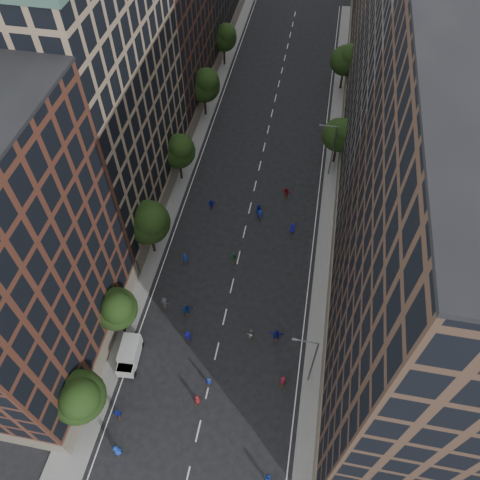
{
  "coord_description": "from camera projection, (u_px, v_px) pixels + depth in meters",
  "views": [
    {
      "loc": [
        6.85,
        -8.8,
        49.95
      ],
      "look_at": [
        -0.05,
        28.39,
        2.0
      ],
      "focal_mm": 35.0,
      "sensor_mm": 36.0,
      "label": 1
    }
  ],
  "objects": [
    {
      "name": "bldg_left_b",
      "position": [
        93.0,
        96.0,
        55.46
      ],
      "size": [
        14.0,
        26.0,
        34.0
      ],
      "primitive_type": "cube",
      "color": "#987F64",
      "rests_on": "ground"
    },
    {
      "name": "skater_3",
      "position": [
        188.0,
        337.0,
        53.79
      ],
      "size": [
        1.15,
        0.77,
        1.65
      ],
      "primitive_type": "imported",
      "rotation": [
        0.0,
        0.0,
        2.98
      ],
      "color": "#1515AF",
      "rests_on": "ground"
    },
    {
      "name": "tree_right_a",
      "position": [
        340.0,
        134.0,
        68.78
      ],
      "size": [
        5.0,
        5.0,
        8.39
      ],
      "color": "black",
      "rests_on": "ground"
    },
    {
      "name": "skater_4",
      "position": [
        118.0,
        413.0,
        48.36
      ],
      "size": [
        1.07,
        0.66,
        1.69
      ],
      "primitive_type": "imported",
      "rotation": [
        0.0,
        0.0,
        3.41
      ],
      "color": "#1322A1",
      "rests_on": "ground"
    },
    {
      "name": "skater_13",
      "position": [
        185.0,
        258.0,
        60.53
      ],
      "size": [
        0.78,
        0.6,
        1.89
      ],
      "primitive_type": "imported",
      "rotation": [
        0.0,
        0.0,
        2.9
      ],
      "color": "#163EB7",
      "rests_on": "ground"
    },
    {
      "name": "tree_left_2",
      "position": [
        149.0,
        221.0,
        57.33
      ],
      "size": [
        5.6,
        5.6,
        9.45
      ],
      "color": "black",
      "rests_on": "ground"
    },
    {
      "name": "skater_0",
      "position": [
        117.0,
        450.0,
        46.05
      ],
      "size": [
        1.04,
        0.81,
        1.87
      ],
      "primitive_type": "imported",
      "rotation": [
        0.0,
        0.0,
        3.4
      ],
      "color": "#1539AD",
      "rests_on": "ground"
    },
    {
      "name": "skater_1",
      "position": [
        209.0,
        381.0,
        50.51
      ],
      "size": [
        0.65,
        0.48,
        1.63
      ],
      "primitive_type": "imported",
      "rotation": [
        0.0,
        0.0,
        2.97
      ],
      "color": "#132B9E",
      "rests_on": "ground"
    },
    {
      "name": "skater_14",
      "position": [
        258.0,
        210.0,
        65.75
      ],
      "size": [
        1.09,
        0.95,
        1.92
      ],
      "primitive_type": "imported",
      "rotation": [
        0.0,
        0.0,
        2.87
      ],
      "color": "#142AA9",
      "rests_on": "ground"
    },
    {
      "name": "streetlamp_near",
      "position": [
        311.0,
        360.0,
        47.42
      ],
      "size": [
        2.64,
        0.22,
        9.06
      ],
      "color": "#595B60",
      "rests_on": "ground"
    },
    {
      "name": "bldg_right_a",
      "position": [
        439.0,
        279.0,
        38.2
      ],
      "size": [
        14.0,
        30.0,
        36.0
      ],
      "primitive_type": "cube",
      "color": "#4B3528",
      "rests_on": "ground"
    },
    {
      "name": "skater_6",
      "position": [
        197.0,
        399.0,
        49.35
      ],
      "size": [
        0.87,
        0.72,
        1.52
      ],
      "primitive_type": "imported",
      "rotation": [
        0.0,
        0.0,
        2.78
      ],
      "color": "maroon",
      "rests_on": "ground"
    },
    {
      "name": "bldg_left_a",
      "position": [
        0.0,
        269.0,
        42.42
      ],
      "size": [
        14.0,
        22.0,
        30.0
      ],
      "primitive_type": "cube",
      "color": "#4F291E",
      "rests_on": "ground"
    },
    {
      "name": "skater_5",
      "position": [
        277.0,
        335.0,
        53.87
      ],
      "size": [
        1.65,
        0.64,
        1.74
      ],
      "primitive_type": "imported",
      "rotation": [
        0.0,
        0.0,
        3.22
      ],
      "color": "#121B96",
      "rests_on": "ground"
    },
    {
      "name": "sidewalk_right",
      "position": [
        338.0,
        164.0,
        72.86
      ],
      "size": [
        4.0,
        105.0,
        0.15
      ],
      "primitive_type": "cube",
      "color": "slate",
      "rests_on": "ground"
    },
    {
      "name": "skater_16",
      "position": [
        211.0,
        205.0,
        66.36
      ],
      "size": [
        1.22,
        0.85,
        1.93
      ],
      "primitive_type": "imported",
      "rotation": [
        0.0,
        0.0,
        3.52
      ],
      "color": "#1623B9",
      "rests_on": "ground"
    },
    {
      "name": "sidewalk_left",
      "position": [
        189.0,
        146.0,
        75.57
      ],
      "size": [
        4.0,
        105.0,
        0.15
      ],
      "primitive_type": "cube",
      "color": "slate",
      "rests_on": "ground"
    },
    {
      "name": "ground",
      "position": [
        255.0,
        188.0,
        69.7
      ],
      "size": [
        240.0,
        240.0,
        0.0
      ],
      "primitive_type": "plane",
      "color": "black",
      "rests_on": "ground"
    },
    {
      "name": "bldg_left_c",
      "position": [
        154.0,
        26.0,
        71.82
      ],
      "size": [
        14.0,
        20.0,
        28.0
      ],
      "primitive_type": "cube",
      "color": "#4F291E",
      "rests_on": "ground"
    },
    {
      "name": "streetlamp_far",
      "position": [
        332.0,
        148.0,
        67.52
      ],
      "size": [
        2.64,
        0.22,
        9.06
      ],
      "color": "#595B60",
      "rests_on": "ground"
    },
    {
      "name": "skater_2",
      "position": [
        268.0,
        478.0,
        44.68
      ],
      "size": [
        0.89,
        0.77,
        1.57
      ],
      "primitive_type": "imported",
      "rotation": [
        0.0,
        0.0,
        2.88
      ],
      "color": "#1641B5",
      "rests_on": "ground"
    },
    {
      "name": "skater_17",
      "position": [
        286.0,
        193.0,
        68.02
      ],
      "size": [
        1.56,
        0.63,
        1.64
      ],
      "primitive_type": "imported",
      "rotation": [
        0.0,
        0.0,
        3.05
      ],
      "color": "maroon",
      "rests_on": "ground"
    },
    {
      "name": "skater_10",
      "position": [
        234.0,
        258.0,
        60.67
      ],
      "size": [
        1.13,
        0.66,
        1.8
      ],
      "primitive_type": "imported",
      "rotation": [
        0.0,
        0.0,
        2.93
      ],
      "color": "#1F6737",
      "rests_on": "ground"
    },
    {
      "name": "tree_left_4",
      "position": [
        205.0,
        84.0,
        75.81
      ],
      "size": [
        5.4,
        5.4,
        9.08
      ],
      "color": "black",
      "rests_on": "ground"
    },
    {
      "name": "cargo_van",
      "position": [
        129.0,
        355.0,
        51.97
      ],
      "size": [
        2.4,
        4.56,
        2.35
      ],
      "rotation": [
        0.0,
        0.0,
        0.08
      ],
      "color": "silver",
      "rests_on": "ground"
    },
    {
      "name": "tree_left_3",
      "position": [
        179.0,
        150.0,
        66.29
      ],
      "size": [
        5.0,
        5.0,
        8.58
      ],
      "color": "black",
      "rests_on": "ground"
    },
    {
      "name": "bldg_right_b",
      "position": [
        417.0,
        90.0,
        57.04
      ],
      "size": [
        14.0,
        28.0,
        33.0
      ],
      "primitive_type": "cube",
      "color": "#5F574E",
      "rests_on": "ground"
    },
    {
      "name": "skater_11",
      "position": [
        187.0,
        310.0,
        55.92
      ],
      "size": [
        1.64,
        1.01,
        1.69
      ],
      "primitive_type": "imported",
      "rotation": [
        0.0,
        0.0,
        3.49
      ],
      "color": "navy",
      "rests_on": "ground"
    },
    {
      "name": "skater_12",
      "position": [
        292.0,
        228.0,
        63.83
      ],
      "size": [
        0.94,
        0.76,
        1.68
      ],
      "primitive_type": "imported",
      "rotation": [
        0.0,
        0.0,
        2.84
      ],
      "color": "#1817BD",
      "rests_on": "ground"
    },
    {
      "name": "skater_9",
      "position": [
        165.0,
        303.0,
        56.46
      ],
      "size": [
        1.17,
        0.67,
        1.81
      ],
      "primitive_type": "imported",
      "rotation": [
        0.0,
        0.0,
        3.14
      ],
      "color": "#414146",
      "rests_on": "ground"
    },
    {
      "name": "tree_left_1",
      "position": [
        116.0,
        309.0,
        50.67
      ],
      "size": [
        4.8,
        4.8,
        8.21
      ],
      "color": "black",
      "rests_on": "ground"
    },
    {
      "name": "skater_7",
      "position": [
        283.0,
        381.0,
        50.45
      ],
      "size": [
        0.74,
        0.56,
        1.85
      ],
      "primitive_type": "imported",
      "rotation": [
        0.0,
        0.0,
        2.96
      ],
      "color": "maroon",
      "rests_on": "ground"
    },
    {
      "name": "tree_left_0",
      "position": [
        79.0,
        397.0,
        44.26
      ],
      "size": [
        5.2,
        5.2,
        8.83
      ],
      "color": "black",
      "rests_on": "ground"
    },
    {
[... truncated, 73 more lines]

